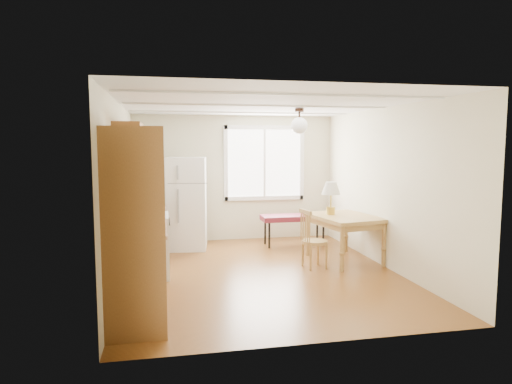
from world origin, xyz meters
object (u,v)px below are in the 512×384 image
object	(u,v)px
dining_table	(345,222)
chair	(310,235)
refrigerator	(187,203)
bench	(294,218)

from	to	relation	value
dining_table	chair	size ratio (longest dim) A/B	1.50
refrigerator	dining_table	bearing A→B (deg)	-22.62
refrigerator	bench	bearing A→B (deg)	3.87
refrigerator	chair	size ratio (longest dim) A/B	1.86
bench	chair	xyz separation A→B (m)	(-0.22, -1.63, 0.00)
dining_table	chair	bearing A→B (deg)	-166.50
refrigerator	dining_table	xyz separation A→B (m)	(2.50, -1.45, -0.19)
chair	bench	bearing A→B (deg)	73.17
dining_table	chair	xyz separation A→B (m)	(-0.70, -0.31, -0.14)
refrigerator	dining_table	distance (m)	2.89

